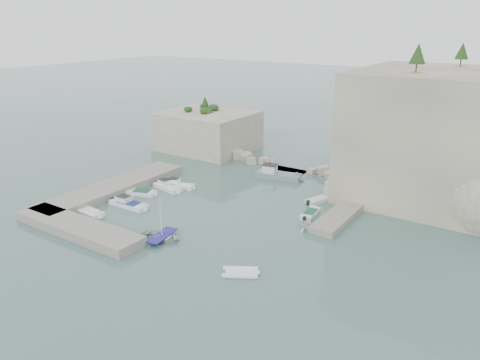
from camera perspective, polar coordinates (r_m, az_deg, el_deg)
The scene contains 22 objects.
ground at distance 58.56m, azimuth -3.28°, elevation -4.36°, with size 400.00×400.00×0.00m, color #496E67.
cliff_east at distance 68.06m, azimuth 24.91°, elevation 4.75°, with size 26.00×22.00×17.00m, color beige.
cliff_terrace at distance 67.51m, azimuth 15.01°, elevation -0.65°, with size 8.00×10.00×2.50m, color beige.
outcrop_west at distance 88.02m, azimuth -3.97°, elevation 6.00°, with size 16.00×14.00×7.00m, color beige.
quay_west at distance 68.68m, azimuth -15.21°, elevation -0.95°, with size 5.00×24.00×1.10m, color #9E9689.
quay_south at distance 56.95m, azimuth -19.15°, elevation -5.55°, with size 18.00×4.00×1.10m, color #9E9689.
ledge_east at distance 60.56m, azimuth 12.85°, elevation -3.61°, with size 3.00×16.00×0.80m, color #9E9689.
breakwater at distance 76.35m, azimuth 6.07°, elevation 1.74°, with size 28.00×3.00×1.40m, color beige.
motorboat_a at distance 68.80m, azimuth -7.53°, elevation -0.88°, with size 5.15×1.53×1.40m, color white, non-canonical shape.
motorboat_b at distance 68.29m, azimuth -8.78°, elevation -1.10°, with size 5.35×1.75×1.40m, color white, non-canonical shape.
motorboat_c at distance 66.80m, azimuth -11.87°, elevation -1.75°, with size 4.48×1.63×0.70m, color white, non-canonical shape.
motorboat_d at distance 63.01m, azimuth -13.39°, elevation -3.15°, with size 6.13×1.82×1.40m, color white, non-canonical shape.
motorboat_e at distance 61.61m, azimuth -17.76°, elevation -4.07°, with size 4.28×1.75×0.70m, color white, non-canonical shape.
rowboat at distance 53.14m, azimuth -9.48°, elevation -7.15°, with size 3.36×4.70×0.97m, color silver.
inflatable_dinghy at distance 45.82m, azimuth 0.02°, elevation -11.38°, with size 3.71×1.80×0.44m, color white, non-canonical shape.
tender_east_a at distance 55.30m, azimuth 8.30°, elevation -6.01°, with size 2.56×2.96×1.56m, color white.
tender_east_b at distance 59.16m, azimuth 8.55°, elevation -4.30°, with size 4.34×1.48×0.70m, color white, non-canonical shape.
tender_east_c at distance 63.82m, azimuth 9.68°, elevation -2.60°, with size 4.50×1.46×0.70m, color silver, non-canonical shape.
tender_east_d at distance 66.01m, azimuth 11.26°, elevation -1.96°, with size 1.53×4.06×1.57m, color silver.
work_boat at distance 72.31m, azimuth 4.69°, elevation 0.21°, with size 7.65×2.26×2.20m, color slate, non-canonical shape.
rowboat_mast at distance 52.06m, azimuth -9.63°, elevation -4.59°, with size 0.10×0.10×4.20m, color white.
vegetation at distance 68.98m, azimuth 21.91°, elevation 13.30°, with size 53.48×13.88×13.40m.
Camera 1 is at (32.63, -42.77, 23.14)m, focal length 35.00 mm.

